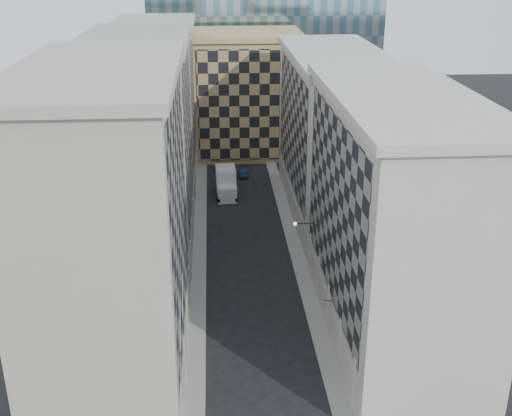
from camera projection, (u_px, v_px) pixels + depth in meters
name	position (u px, v px, depth m)	size (l,w,h in m)	color
sidewalk_west	(199.00, 256.00, 68.70)	(1.50, 100.00, 0.15)	gray
sidewalk_east	(297.00, 253.00, 69.37)	(1.50, 100.00, 0.15)	gray
bldg_left_a	(112.00, 231.00, 46.34)	(10.80, 22.80, 23.70)	#A7A397
bldg_left_b	(142.00, 148.00, 66.83)	(10.80, 22.80, 22.70)	gray
bldg_left_c	(158.00, 104.00, 87.31)	(10.80, 22.80, 21.70)	#A7A397
bldg_right_a	(392.00, 220.00, 51.98)	(10.80, 26.80, 20.70)	beige
bldg_right_b	(332.00, 134.00, 77.07)	(10.80, 28.80, 19.70)	beige
tan_block	(247.00, 93.00, 100.56)	(16.80, 14.80, 18.80)	tan
flagpoles_left	(181.00, 310.00, 43.50)	(0.10, 6.33, 2.33)	gray
bracket_lamp	(297.00, 224.00, 61.44)	(1.98, 0.36, 0.36)	black
box_truck	(226.00, 184.00, 85.24)	(2.78, 6.41, 3.47)	silver
dark_car	(244.00, 172.00, 92.59)	(1.30, 3.72, 1.22)	#0E1C36
shop_sign	(326.00, 304.00, 52.22)	(0.73, 0.64, 0.72)	black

